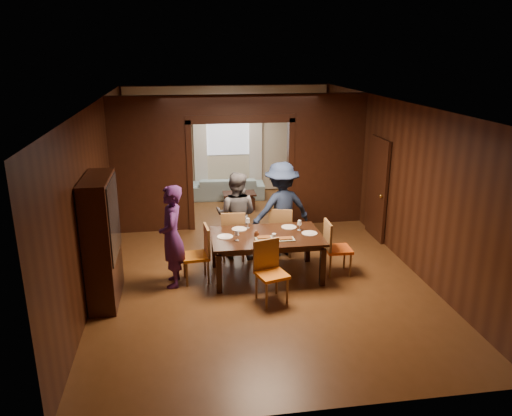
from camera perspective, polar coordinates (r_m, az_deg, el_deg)
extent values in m
plane|color=#593519|center=(9.76, -0.53, -5.18)|extent=(9.00, 9.00, 0.00)
cube|color=silver|center=(9.04, -0.58, 12.02)|extent=(5.50, 9.00, 0.02)
cube|color=black|center=(13.66, -3.26, 7.82)|extent=(5.50, 0.02, 2.90)
cube|color=black|center=(9.32, -17.54, 2.30)|extent=(0.02, 9.00, 2.90)
cube|color=black|center=(10.04, 15.20, 3.58)|extent=(0.02, 9.00, 2.90)
cube|color=black|center=(10.84, -11.92, 3.47)|extent=(1.65, 0.15, 2.40)
cube|color=black|center=(11.28, 8.03, 4.24)|extent=(1.65, 0.15, 2.40)
cube|color=black|center=(10.64, -1.82, 11.53)|extent=(5.50, 0.15, 0.50)
cube|color=beige|center=(13.63, -3.24, 7.79)|extent=(5.40, 0.04, 2.85)
imported|color=#471F5C|center=(8.32, -9.59, -3.22)|extent=(0.42, 0.63, 1.72)
imported|color=#525459|center=(9.35, -2.26, -0.82)|extent=(0.97, 0.87, 1.65)
imported|color=#192540|center=(9.45, 2.91, -0.13)|extent=(1.30, 0.94, 1.81)
imported|color=#88A8B2|center=(13.28, -3.25, 2.35)|extent=(1.97, 0.88, 0.56)
imported|color=black|center=(8.60, 1.75, -2.73)|extent=(0.28, 0.28, 0.07)
cube|color=black|center=(8.68, 1.19, -5.47)|extent=(1.89, 1.17, 0.76)
cube|color=black|center=(12.41, -1.92, 0.87)|extent=(0.80, 0.50, 0.40)
cube|color=black|center=(8.01, -17.19, -3.56)|extent=(0.40, 1.20, 2.00)
cube|color=black|center=(10.57, 13.71, 2.14)|extent=(0.06, 0.90, 2.10)
cube|color=silver|center=(13.56, -3.25, 8.81)|extent=(1.20, 0.03, 1.30)
cube|color=white|center=(13.55, -6.38, 6.79)|extent=(0.35, 0.06, 2.40)
cube|color=white|center=(13.69, -0.05, 7.01)|extent=(0.35, 0.06, 2.40)
cylinder|color=silver|center=(8.48, -3.55, -3.28)|extent=(0.27, 0.27, 0.01)
cylinder|color=silver|center=(8.81, -1.91, -2.41)|extent=(0.27, 0.27, 0.01)
cylinder|color=silver|center=(8.92, 3.78, -2.19)|extent=(0.27, 0.27, 0.01)
cylinder|color=silver|center=(8.66, 6.14, -2.88)|extent=(0.27, 0.27, 0.01)
cylinder|color=silver|center=(8.24, 1.68, -3.90)|extent=(0.27, 0.27, 0.01)
cube|color=gray|center=(8.38, 0.89, -3.41)|extent=(0.30, 0.20, 0.04)
cube|color=gray|center=(8.35, 3.39, -3.52)|extent=(0.30, 0.20, 0.04)
cylinder|color=white|center=(8.24, 2.06, -3.41)|extent=(0.07, 0.07, 0.14)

